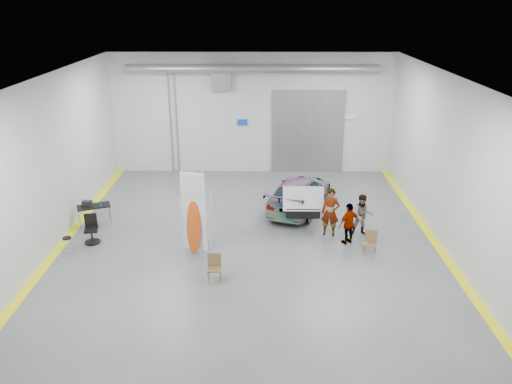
{
  "coord_description": "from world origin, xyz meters",
  "views": [
    {
      "loc": [
        0.36,
        -16.53,
        8.48
      ],
      "look_at": [
        0.23,
        1.2,
        1.5
      ],
      "focal_mm": 35.0,
      "sensor_mm": 36.0,
      "label": 1
    }
  ],
  "objects_px": {
    "surfboard_display": "(196,219)",
    "office_chair": "(92,231)",
    "person_a": "(330,212)",
    "folding_chair_near": "(214,274)",
    "person_b": "(362,215)",
    "sedan_car": "(299,193)",
    "work_table": "(92,206)",
    "shop_stool": "(68,246)",
    "person_c": "(349,224)",
    "folding_chair_far": "(369,248)"
  },
  "relations": [
    {
      "from": "shop_stool",
      "to": "work_table",
      "type": "xyz_separation_m",
      "value": [
        0.12,
        2.48,
        0.47
      ]
    },
    {
      "from": "work_table",
      "to": "office_chair",
      "type": "distance_m",
      "value": 1.67
    },
    {
      "from": "person_b",
      "to": "surfboard_display",
      "type": "height_order",
      "value": "surfboard_display"
    },
    {
      "from": "person_c",
      "to": "office_chair",
      "type": "height_order",
      "value": "person_c"
    },
    {
      "from": "person_b",
      "to": "work_table",
      "type": "height_order",
      "value": "person_b"
    },
    {
      "from": "work_table",
      "to": "person_a",
      "type": "bearing_deg",
      "value": -5.5
    },
    {
      "from": "person_b",
      "to": "work_table",
      "type": "distance_m",
      "value": 10.52
    },
    {
      "from": "person_b",
      "to": "work_table",
      "type": "xyz_separation_m",
      "value": [
        -10.48,
        0.88,
        -0.03
      ]
    },
    {
      "from": "shop_stool",
      "to": "work_table",
      "type": "bearing_deg",
      "value": 87.26
    },
    {
      "from": "person_c",
      "to": "folding_chair_near",
      "type": "xyz_separation_m",
      "value": [
        -4.68,
        -2.69,
        -0.51
      ]
    },
    {
      "from": "surfboard_display",
      "to": "office_chair",
      "type": "height_order",
      "value": "surfboard_display"
    },
    {
      "from": "surfboard_display",
      "to": "work_table",
      "type": "bearing_deg",
      "value": 167.96
    },
    {
      "from": "surfboard_display",
      "to": "office_chair",
      "type": "distance_m",
      "value": 4.09
    },
    {
      "from": "sedan_car",
      "to": "office_chair",
      "type": "bearing_deg",
      "value": 43.67
    },
    {
      "from": "person_b",
      "to": "sedan_car",
      "type": "bearing_deg",
      "value": 130.93
    },
    {
      "from": "folding_chair_far",
      "to": "office_chair",
      "type": "bearing_deg",
      "value": -166.28
    },
    {
      "from": "folding_chair_near",
      "to": "folding_chair_far",
      "type": "xyz_separation_m",
      "value": [
        5.27,
        1.77,
        -0.0
      ]
    },
    {
      "from": "shop_stool",
      "to": "work_table",
      "type": "distance_m",
      "value": 2.53
    },
    {
      "from": "person_a",
      "to": "person_b",
      "type": "relative_size",
      "value": 1.14
    },
    {
      "from": "person_b",
      "to": "office_chair",
      "type": "relative_size",
      "value": 1.52
    },
    {
      "from": "folding_chair_near",
      "to": "folding_chair_far",
      "type": "height_order",
      "value": "folding_chair_near"
    },
    {
      "from": "person_a",
      "to": "person_b",
      "type": "distance_m",
      "value": 1.22
    },
    {
      "from": "shop_stool",
      "to": "work_table",
      "type": "relative_size",
      "value": 0.46
    },
    {
      "from": "folding_chair_near",
      "to": "folding_chair_far",
      "type": "distance_m",
      "value": 5.56
    },
    {
      "from": "person_a",
      "to": "folding_chair_near",
      "type": "relative_size",
      "value": 2.07
    },
    {
      "from": "folding_chair_far",
      "to": "work_table",
      "type": "distance_m",
      "value": 10.77
    },
    {
      "from": "folding_chair_near",
      "to": "person_c",
      "type": "bearing_deg",
      "value": 28.01
    },
    {
      "from": "sedan_car",
      "to": "work_table",
      "type": "xyz_separation_m",
      "value": [
        -8.3,
        -1.73,
        0.12
      ]
    },
    {
      "from": "surfboard_display",
      "to": "person_a",
      "type": "bearing_deg",
      "value": 32.08
    },
    {
      "from": "person_c",
      "to": "office_chair",
      "type": "xyz_separation_m",
      "value": [
        -9.4,
        0.01,
        -0.32
      ]
    },
    {
      "from": "person_a",
      "to": "folding_chair_near",
      "type": "xyz_separation_m",
      "value": [
        -4.09,
        -3.38,
        -0.65
      ]
    },
    {
      "from": "person_b",
      "to": "person_c",
      "type": "height_order",
      "value": "person_b"
    },
    {
      "from": "folding_chair_near",
      "to": "person_b",
      "type": "bearing_deg",
      "value": 30.74
    },
    {
      "from": "person_a",
      "to": "person_c",
      "type": "distance_m",
      "value": 0.92
    },
    {
      "from": "person_b",
      "to": "folding_chair_near",
      "type": "relative_size",
      "value": 1.81
    },
    {
      "from": "sedan_car",
      "to": "shop_stool",
      "type": "relative_size",
      "value": 7.29
    },
    {
      "from": "work_table",
      "to": "surfboard_display",
      "type": "bearing_deg",
      "value": -27.8
    },
    {
      "from": "sedan_car",
      "to": "shop_stool",
      "type": "bearing_deg",
      "value": 47.37
    },
    {
      "from": "person_a",
      "to": "shop_stool",
      "type": "height_order",
      "value": "person_a"
    },
    {
      "from": "folding_chair_far",
      "to": "shop_stool",
      "type": "xyz_separation_m",
      "value": [
        -10.58,
        0.03,
        0.04
      ]
    },
    {
      "from": "work_table",
      "to": "office_chair",
      "type": "bearing_deg",
      "value": -73.78
    },
    {
      "from": "person_a",
      "to": "work_table",
      "type": "distance_m",
      "value": 9.31
    },
    {
      "from": "surfboard_display",
      "to": "office_chair",
      "type": "xyz_separation_m",
      "value": [
        -3.94,
        0.74,
        -0.81
      ]
    },
    {
      "from": "sedan_car",
      "to": "folding_chair_near",
      "type": "distance_m",
      "value": 6.78
    },
    {
      "from": "surfboard_display",
      "to": "work_table",
      "type": "height_order",
      "value": "surfboard_display"
    },
    {
      "from": "person_c",
      "to": "person_b",
      "type": "bearing_deg",
      "value": -163.84
    },
    {
      "from": "person_a",
      "to": "office_chair",
      "type": "distance_m",
      "value": 8.85
    },
    {
      "from": "office_chair",
      "to": "surfboard_display",
      "type": "bearing_deg",
      "value": -22.3
    },
    {
      "from": "sedan_car",
      "to": "person_a",
      "type": "bearing_deg",
      "value": 130.99
    },
    {
      "from": "surfboard_display",
      "to": "folding_chair_far",
      "type": "height_order",
      "value": "surfboard_display"
    }
  ]
}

